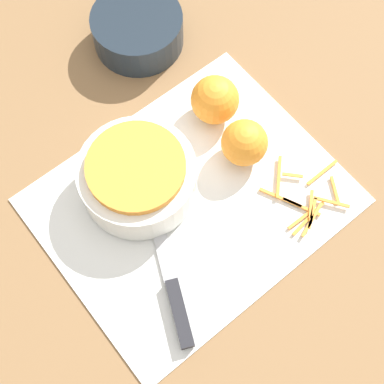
{
  "coord_description": "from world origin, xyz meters",
  "views": [
    {
      "loc": [
        -0.2,
        -0.25,
        0.8
      ],
      "look_at": [
        0.0,
        0.0,
        0.04
      ],
      "focal_mm": 50.0,
      "sensor_mm": 36.0,
      "label": 1
    }
  ],
  "objects_px": {
    "knife": "(176,297)",
    "orange_left": "(215,100)",
    "orange_right": "(244,143)",
    "bowl_speckled": "(138,176)",
    "bowl_dark": "(138,30)"
  },
  "relations": [
    {
      "from": "orange_left",
      "to": "knife",
      "type": "bearing_deg",
      "value": -139.85
    },
    {
      "from": "bowl_speckled",
      "to": "knife",
      "type": "bearing_deg",
      "value": -110.57
    },
    {
      "from": "knife",
      "to": "orange_right",
      "type": "relative_size",
      "value": 2.9
    },
    {
      "from": "knife",
      "to": "orange_right",
      "type": "distance_m",
      "value": 0.27
    },
    {
      "from": "orange_left",
      "to": "orange_right",
      "type": "xyz_separation_m",
      "value": [
        -0.01,
        -0.09,
        -0.0
      ]
    },
    {
      "from": "bowl_dark",
      "to": "knife",
      "type": "bearing_deg",
      "value": -120.14
    },
    {
      "from": "bowl_speckled",
      "to": "orange_right",
      "type": "distance_m",
      "value": 0.18
    },
    {
      "from": "knife",
      "to": "orange_left",
      "type": "relative_size",
      "value": 2.72
    },
    {
      "from": "bowl_speckled",
      "to": "knife",
      "type": "xyz_separation_m",
      "value": [
        -0.07,
        -0.18,
        -0.03
      ]
    },
    {
      "from": "bowl_dark",
      "to": "bowl_speckled",
      "type": "bearing_deg",
      "value": -126.31
    },
    {
      "from": "bowl_dark",
      "to": "knife",
      "type": "relative_size",
      "value": 0.74
    },
    {
      "from": "orange_left",
      "to": "orange_right",
      "type": "distance_m",
      "value": 0.09
    },
    {
      "from": "orange_left",
      "to": "orange_right",
      "type": "relative_size",
      "value": 1.07
    },
    {
      "from": "knife",
      "to": "orange_left",
      "type": "distance_m",
      "value": 0.33
    },
    {
      "from": "bowl_speckled",
      "to": "orange_right",
      "type": "relative_size",
      "value": 2.43
    }
  ]
}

